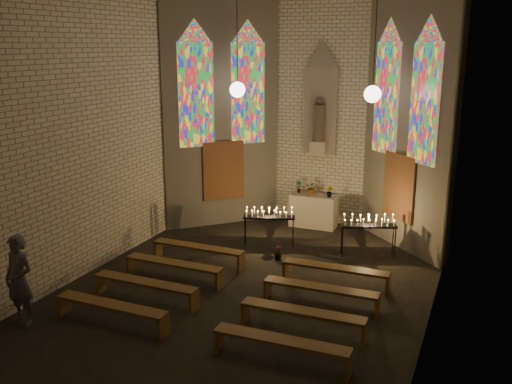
% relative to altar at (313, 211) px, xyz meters
% --- Properties ---
extents(floor, '(12.00, 12.00, 0.00)m').
position_rel_altar_xyz_m(floor, '(0.00, -5.45, -0.50)').
color(floor, black).
rests_on(floor, ground).
extents(room, '(8.22, 12.43, 7.00)m').
position_rel_altar_xyz_m(room, '(-0.00, -2.08, 3.22)').
color(room, beige).
rests_on(room, ground).
extents(altar, '(1.40, 0.60, 1.00)m').
position_rel_altar_xyz_m(altar, '(0.00, 0.00, 0.00)').
color(altar, beige).
rests_on(altar, ground).
extents(flower_vase_left, '(0.21, 0.15, 0.39)m').
position_rel_altar_xyz_m(flower_vase_left, '(-0.51, 0.10, 0.70)').
color(flower_vase_left, '#4C723F').
rests_on(flower_vase_left, altar).
extents(flower_vase_center, '(0.41, 0.36, 0.42)m').
position_rel_altar_xyz_m(flower_vase_center, '(-0.08, 0.03, 0.71)').
color(flower_vase_center, '#4C723F').
rests_on(flower_vase_center, altar).
extents(flower_vase_right, '(0.23, 0.20, 0.35)m').
position_rel_altar_xyz_m(flower_vase_right, '(0.52, -0.08, 0.68)').
color(flower_vase_right, '#4C723F').
rests_on(flower_vase_right, altar).
extents(aisle_flower_pot, '(0.27, 0.27, 0.37)m').
position_rel_altar_xyz_m(aisle_flower_pot, '(-0.02, -3.01, -0.32)').
color(aisle_flower_pot, '#4C723F').
rests_on(aisle_flower_pot, ground).
extents(votive_stand_left, '(1.45, 0.80, 1.04)m').
position_rel_altar_xyz_m(votive_stand_left, '(-0.63, -2.09, 0.39)').
color(votive_stand_left, black).
rests_on(votive_stand_left, ground).
extents(votive_stand_right, '(1.48, 0.84, 1.07)m').
position_rel_altar_xyz_m(votive_stand_right, '(2.08, -1.85, 0.42)').
color(votive_stand_right, black).
rests_on(votive_stand_right, ground).
extents(pew_left_0, '(2.48, 0.39, 0.48)m').
position_rel_altar_xyz_m(pew_left_0, '(-1.79, -4.06, -0.11)').
color(pew_left_0, brown).
rests_on(pew_left_0, ground).
extents(pew_right_0, '(2.48, 0.39, 0.48)m').
position_rel_altar_xyz_m(pew_right_0, '(1.79, -4.06, -0.11)').
color(pew_right_0, brown).
rests_on(pew_right_0, ground).
extents(pew_left_1, '(2.48, 0.39, 0.48)m').
position_rel_altar_xyz_m(pew_left_1, '(-1.79, -5.26, -0.11)').
color(pew_left_1, brown).
rests_on(pew_left_1, ground).
extents(pew_right_1, '(2.48, 0.39, 0.48)m').
position_rel_altar_xyz_m(pew_right_1, '(1.79, -5.26, -0.11)').
color(pew_right_1, brown).
rests_on(pew_right_1, ground).
extents(pew_left_2, '(2.48, 0.39, 0.48)m').
position_rel_altar_xyz_m(pew_left_2, '(-1.79, -6.46, -0.11)').
color(pew_left_2, brown).
rests_on(pew_left_2, ground).
extents(pew_right_2, '(2.48, 0.39, 0.48)m').
position_rel_altar_xyz_m(pew_right_2, '(1.79, -6.46, -0.11)').
color(pew_right_2, brown).
rests_on(pew_right_2, ground).
extents(pew_left_3, '(2.48, 0.39, 0.48)m').
position_rel_altar_xyz_m(pew_left_3, '(-1.79, -7.66, -0.11)').
color(pew_left_3, brown).
rests_on(pew_left_3, ground).
extents(pew_right_3, '(2.48, 0.39, 0.48)m').
position_rel_altar_xyz_m(pew_right_3, '(1.79, -7.66, -0.11)').
color(pew_right_3, brown).
rests_on(pew_right_3, ground).
extents(visitor, '(0.71, 0.49, 1.86)m').
position_rel_altar_xyz_m(visitor, '(-3.50, -8.27, 0.43)').
color(visitor, '#46474F').
rests_on(visitor, ground).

